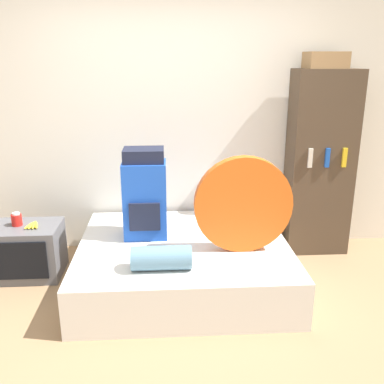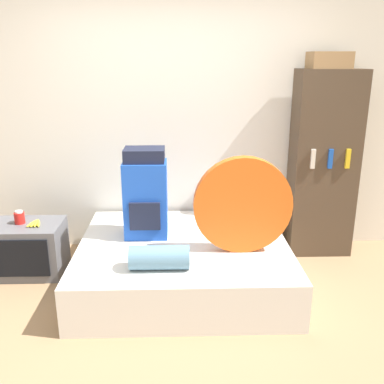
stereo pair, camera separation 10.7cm
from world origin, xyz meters
TOP-DOWN VIEW (x-y plane):
  - ground_plane at (0.00, 0.00)m, footprint 16.00×16.00m
  - wall_back at (0.00, 1.67)m, footprint 8.00×0.05m
  - bed at (0.10, 0.82)m, footprint 1.77×1.56m
  - backpack at (-0.23, 0.98)m, footprint 0.37×0.30m
  - tent_bag at (0.57, 0.64)m, footprint 0.79×0.09m
  - sleeping_roll at (-0.09, 0.35)m, footprint 0.45×0.18m
  - television at (-1.32, 1.05)m, footprint 0.64×0.47m
  - canister at (-1.37, 1.08)m, footprint 0.09×0.09m
  - banana_bunch at (-1.22, 1.04)m, footprint 0.13×0.18m
  - bookshelf at (1.46, 1.44)m, footprint 0.61×0.36m
  - cardboard_box at (1.42, 1.42)m, footprint 0.36×0.28m

SIDE VIEW (x-z plane):
  - ground_plane at x=0.00m, z-range 0.00..0.00m
  - bed at x=0.10m, z-range 0.00..0.38m
  - television at x=-1.32m, z-range 0.00..0.47m
  - sleeping_roll at x=-0.09m, z-range 0.38..0.56m
  - banana_bunch at x=-1.22m, z-range 0.47..0.50m
  - canister at x=-1.37m, z-range 0.47..0.59m
  - backpack at x=-0.23m, z-range 0.37..1.16m
  - tent_bag at x=0.57m, z-range 0.38..1.17m
  - bookshelf at x=1.46m, z-range 0.00..1.80m
  - wall_back at x=0.00m, z-range 0.00..2.60m
  - cardboard_box at x=1.42m, z-range 1.80..1.95m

